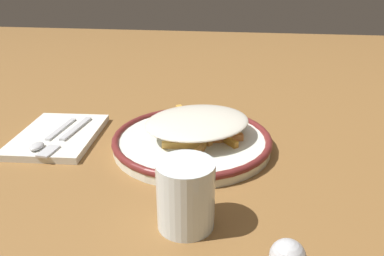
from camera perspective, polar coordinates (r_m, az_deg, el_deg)
name	(u,v)px	position (r m, az deg, el deg)	size (l,w,h in m)	color
ground_plane	(192,147)	(0.70, 0.00, -2.92)	(2.60, 2.60, 0.00)	brown
plate	(192,141)	(0.69, 0.00, -1.93)	(0.29, 0.29, 0.03)	silver
fries_heap	(199,123)	(0.69, 1.09, 0.75)	(0.26, 0.25, 0.04)	#C78A2D
napkin	(58,136)	(0.77, -19.87, -1.19)	(0.15, 0.20, 0.01)	silver
fork	(67,136)	(0.75, -18.53, -1.10)	(0.03, 0.18, 0.01)	silver
spoon	(47,139)	(0.74, -21.30, -1.57)	(0.02, 0.15, 0.01)	silver
water_glass	(186,195)	(0.48, -0.98, -10.19)	(0.07, 0.07, 0.09)	silver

